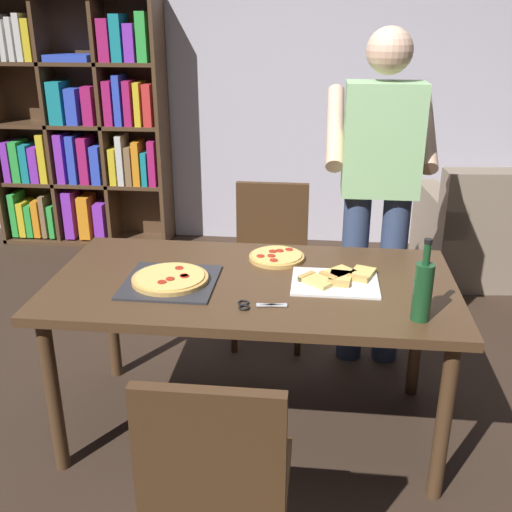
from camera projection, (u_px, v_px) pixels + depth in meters
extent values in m
plane|color=#38281E|center=(253.00, 425.00, 2.84)|extent=(12.00, 12.00, 0.00)
cube|color=#BCB7C6|center=(290.00, 69.00, 4.71)|extent=(6.40, 0.10, 2.80)
cube|color=#4C331E|center=(252.00, 284.00, 2.56)|extent=(1.71, 0.88, 0.04)
cylinder|color=#4C331E|center=(53.00, 396.00, 2.45)|extent=(0.06, 0.06, 0.71)
cylinder|color=#4C331E|center=(443.00, 422.00, 2.29)|extent=(0.06, 0.06, 0.71)
cylinder|color=#4C331E|center=(111.00, 315.00, 3.11)|extent=(0.06, 0.06, 0.71)
cylinder|color=#4C331E|center=(417.00, 331.00, 2.96)|extent=(0.06, 0.06, 0.71)
cube|color=#472D19|center=(222.00, 481.00, 1.90)|extent=(0.42, 0.42, 0.04)
cube|color=#472D19|center=(209.00, 460.00, 1.63)|extent=(0.42, 0.04, 0.45)
cylinder|color=#472D19|center=(282.00, 498.00, 2.13)|extent=(0.04, 0.04, 0.41)
cylinder|color=#472D19|center=(182.00, 490.00, 2.17)|extent=(0.04, 0.04, 0.41)
cube|color=#472D19|center=(269.00, 271.00, 3.45)|extent=(0.42, 0.42, 0.04)
cube|color=#472D19|center=(272.00, 220.00, 3.53)|extent=(0.42, 0.04, 0.45)
cylinder|color=#472D19|center=(234.00, 319.00, 3.38)|extent=(0.04, 0.04, 0.41)
cylinder|color=#472D19|center=(298.00, 323.00, 3.35)|extent=(0.04, 0.04, 0.41)
cylinder|color=#472D19|center=(242.00, 292.00, 3.72)|extent=(0.04, 0.04, 0.41)
cylinder|color=#472D19|center=(301.00, 295.00, 3.68)|extent=(0.04, 0.04, 0.41)
cube|color=gray|center=(439.00, 207.00, 4.36)|extent=(0.24, 0.86, 0.20)
cube|color=#513823|center=(163.00, 127.00, 4.74)|extent=(0.03, 0.35, 1.95)
cube|color=#513823|center=(91.00, 238.00, 5.16)|extent=(1.40, 0.35, 0.03)
cube|color=#513823|center=(86.00, 122.00, 4.95)|extent=(1.40, 0.03, 1.95)
cube|color=#513823|center=(85.00, 183.00, 4.98)|extent=(1.34, 0.29, 0.03)
cube|color=#513823|center=(79.00, 125.00, 4.81)|extent=(1.34, 0.29, 0.03)
cube|color=#513823|center=(72.00, 63.00, 4.63)|extent=(1.34, 0.29, 0.03)
cube|color=#513823|center=(52.00, 125.00, 4.83)|extent=(0.03, 0.29, 1.89)
cube|color=#513823|center=(106.00, 126.00, 4.78)|extent=(0.03, 0.29, 1.89)
cube|color=green|center=(19.00, 213.00, 5.13)|extent=(0.05, 0.22, 0.37)
cube|color=yellow|center=(27.00, 217.00, 5.13)|extent=(0.05, 0.22, 0.29)
cube|color=green|center=(34.00, 219.00, 5.13)|extent=(0.05, 0.22, 0.27)
cube|color=orange|center=(41.00, 216.00, 5.12)|extent=(0.06, 0.22, 0.31)
cube|color=olive|center=(48.00, 214.00, 5.10)|extent=(0.04, 0.22, 0.35)
cube|color=green|center=(56.00, 219.00, 5.11)|extent=(0.04, 0.22, 0.27)
cube|color=purple|center=(73.00, 213.00, 5.07)|extent=(0.08, 0.22, 0.39)
cube|color=orange|center=(88.00, 216.00, 5.07)|extent=(0.09, 0.22, 0.35)
cube|color=purple|center=(103.00, 219.00, 5.07)|extent=(0.08, 0.22, 0.30)
cube|color=purple|center=(11.00, 160.00, 4.96)|extent=(0.06, 0.22, 0.32)
cube|color=green|center=(20.00, 160.00, 4.95)|extent=(0.07, 0.22, 0.33)
cube|color=teal|center=(29.00, 162.00, 4.95)|extent=(0.06, 0.22, 0.30)
cube|color=purple|center=(39.00, 163.00, 4.94)|extent=(0.07, 0.22, 0.28)
cube|color=yellow|center=(47.00, 157.00, 4.91)|extent=(0.06, 0.22, 0.39)
cube|color=purple|center=(64.00, 157.00, 4.90)|extent=(0.07, 0.22, 0.39)
cube|color=blue|center=(76.00, 158.00, 4.89)|extent=(0.06, 0.22, 0.38)
cube|color=#B21E66|center=(87.00, 159.00, 4.88)|extent=(0.07, 0.22, 0.37)
cube|color=blue|center=(99.00, 164.00, 4.89)|extent=(0.07, 0.22, 0.31)
cube|color=yellow|center=(116.00, 165.00, 4.88)|extent=(0.05, 0.22, 0.29)
cube|color=silver|center=(123.00, 159.00, 4.85)|extent=(0.05, 0.22, 0.39)
cube|color=olive|center=(131.00, 164.00, 4.86)|extent=(0.05, 0.22, 0.31)
cube|color=orange|center=(139.00, 162.00, 4.85)|extent=(0.06, 0.22, 0.35)
cube|color=teal|center=(147.00, 167.00, 4.85)|extent=(0.04, 0.22, 0.27)
cube|color=#B21E66|center=(155.00, 162.00, 4.83)|extent=(0.06, 0.22, 0.36)
cube|color=teal|center=(59.00, 102.00, 4.73)|extent=(0.11, 0.22, 0.33)
cube|color=blue|center=(76.00, 106.00, 4.73)|extent=(0.09, 0.22, 0.28)
cube|color=#B21E66|center=(91.00, 105.00, 4.71)|extent=(0.08, 0.22, 0.29)
cube|color=#B21E66|center=(111.00, 102.00, 4.69)|extent=(0.07, 0.22, 0.34)
cube|color=blue|center=(121.00, 100.00, 4.67)|extent=(0.05, 0.22, 0.38)
cube|color=#B21E66|center=(131.00, 103.00, 4.67)|extent=(0.06, 0.22, 0.34)
cube|color=yellow|center=(140.00, 104.00, 4.67)|extent=(0.05, 0.22, 0.33)
cube|color=red|center=(150.00, 104.00, 4.66)|extent=(0.06, 0.22, 0.32)
cube|color=silver|center=(0.00, 38.00, 4.60)|extent=(0.05, 0.22, 0.33)
cube|color=silver|center=(8.00, 40.00, 4.60)|extent=(0.04, 0.22, 0.30)
cube|color=silver|center=(16.00, 39.00, 4.59)|extent=(0.04, 0.22, 0.32)
cube|color=silver|center=(24.00, 37.00, 4.58)|extent=(0.05, 0.22, 0.34)
cube|color=yellow|center=(32.00, 40.00, 4.58)|extent=(0.06, 0.22, 0.31)
cube|color=blue|center=(70.00, 58.00, 4.60)|extent=(0.35, 0.25, 0.05)
cube|color=#B21E66|center=(107.00, 40.00, 4.52)|extent=(0.08, 0.22, 0.31)
cube|color=teal|center=(119.00, 38.00, 4.50)|extent=(0.08, 0.22, 0.34)
cube|color=purple|center=(132.00, 43.00, 4.51)|extent=(0.08, 0.22, 0.27)
cube|color=green|center=(145.00, 37.00, 4.48)|extent=(0.08, 0.22, 0.36)
cylinder|color=#38476B|center=(391.00, 280.00, 3.23)|extent=(0.14, 0.14, 0.95)
cylinder|color=#38476B|center=(353.00, 278.00, 3.25)|extent=(0.14, 0.14, 0.95)
cube|color=#99CC8C|center=(383.00, 140.00, 2.96)|extent=(0.38, 0.22, 0.55)
sphere|color=#E0B293|center=(390.00, 51.00, 2.80)|extent=(0.22, 0.22, 0.22)
cylinder|color=#E0B293|center=(426.00, 129.00, 3.09)|extent=(0.09, 0.50, 0.39)
cylinder|color=#E0B293|center=(335.00, 127.00, 3.14)|extent=(0.09, 0.50, 0.39)
cube|color=#2D2D33|center=(170.00, 282.00, 2.52)|extent=(0.38, 0.38, 0.01)
cylinder|color=tan|center=(170.00, 279.00, 2.52)|extent=(0.32, 0.32, 0.02)
cylinder|color=#EACC6B|center=(170.00, 276.00, 2.52)|extent=(0.29, 0.29, 0.01)
cylinder|color=#B22819|center=(185.00, 276.00, 2.50)|extent=(0.04, 0.04, 0.00)
cylinder|color=#B22819|center=(179.00, 268.00, 2.59)|extent=(0.04, 0.04, 0.00)
cylinder|color=#B22819|center=(162.00, 282.00, 2.45)|extent=(0.04, 0.04, 0.00)
cylinder|color=#B22819|center=(184.00, 275.00, 2.51)|extent=(0.04, 0.04, 0.00)
cylinder|color=#B22819|center=(170.00, 279.00, 2.48)|extent=(0.04, 0.04, 0.00)
cube|color=white|center=(335.00, 283.00, 2.52)|extent=(0.36, 0.28, 0.01)
cube|color=#EACC6B|center=(317.00, 281.00, 2.50)|extent=(0.17, 0.16, 0.02)
cube|color=tan|center=(307.00, 276.00, 2.54)|extent=(0.08, 0.08, 0.02)
cube|color=#EACC6B|center=(340.00, 278.00, 2.53)|extent=(0.11, 0.15, 0.02)
cube|color=tan|center=(338.00, 284.00, 2.47)|extent=(0.09, 0.04, 0.02)
cube|color=#EACC6B|center=(338.00, 273.00, 2.57)|extent=(0.16, 0.16, 0.02)
cube|color=tan|center=(328.00, 276.00, 2.54)|extent=(0.08, 0.08, 0.02)
cube|color=#EACC6B|center=(362.00, 274.00, 2.57)|extent=(0.13, 0.16, 0.02)
cube|color=tan|center=(357.00, 278.00, 2.52)|extent=(0.09, 0.05, 0.02)
cylinder|color=#194723|center=(423.00, 292.00, 2.19)|extent=(0.07, 0.07, 0.22)
cylinder|color=#194723|center=(427.00, 254.00, 2.13)|extent=(0.03, 0.03, 0.08)
cylinder|color=black|center=(428.00, 241.00, 2.11)|extent=(0.03, 0.03, 0.02)
cube|color=silver|center=(272.00, 305.00, 2.32)|extent=(0.12, 0.04, 0.01)
cube|color=silver|center=(272.00, 305.00, 2.32)|extent=(0.12, 0.01, 0.01)
torus|color=black|center=(243.00, 303.00, 2.34)|extent=(0.05, 0.05, 0.01)
torus|color=black|center=(243.00, 307.00, 2.30)|extent=(0.05, 0.05, 0.01)
cylinder|color=tan|center=(277.00, 257.00, 2.77)|extent=(0.25, 0.25, 0.02)
cylinder|color=#EACC6B|center=(277.00, 255.00, 2.77)|extent=(0.23, 0.23, 0.01)
cylinder|color=#B22819|center=(280.00, 251.00, 2.80)|extent=(0.04, 0.04, 0.00)
cylinder|color=#B22819|center=(271.00, 256.00, 2.74)|extent=(0.04, 0.04, 0.00)
cylinder|color=#B22819|center=(273.00, 251.00, 2.79)|extent=(0.04, 0.04, 0.00)
cylinder|color=#B22819|center=(274.00, 260.00, 2.69)|extent=(0.04, 0.04, 0.00)
cylinder|color=#B22819|center=(260.00, 256.00, 2.74)|extent=(0.04, 0.04, 0.00)
cylinder|color=#B22819|center=(289.00, 249.00, 2.82)|extent=(0.04, 0.04, 0.00)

